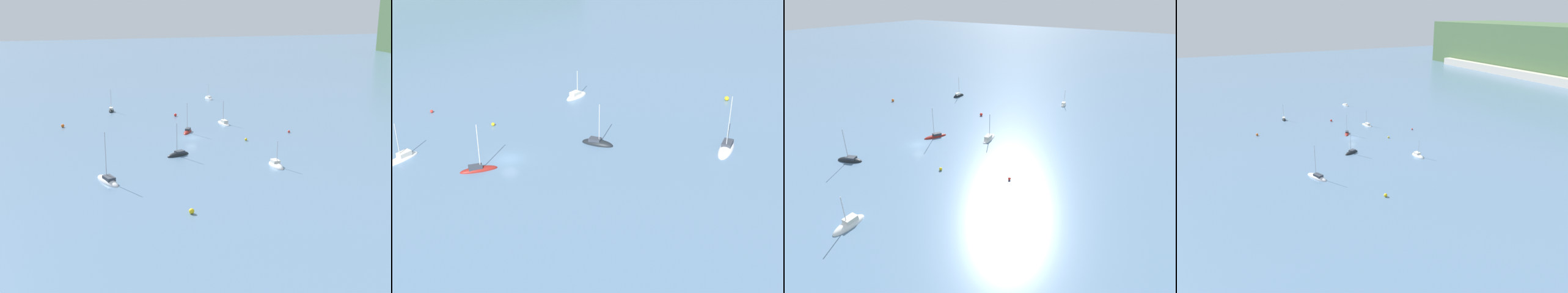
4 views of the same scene
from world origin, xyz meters
TOP-DOWN VIEW (x-y plane):
  - ground_plane at (0.00, 0.00)m, footprint 600.00×600.00m
  - sailboat_0 at (-47.66, 17.64)m, footprint 4.92×2.25m
  - sailboat_1 at (-5.64, 0.42)m, footprint 5.91×3.97m
  - sailboat_2 at (26.37, 11.65)m, footprint 5.66×2.34m
  - sailboat_3 at (13.95, -6.34)m, footprint 4.03×5.89m
  - sailboat_4 at (-12.15, 12.12)m, footprint 6.27×2.70m
  - sailboat_5 at (-35.76, -16.07)m, footprint 4.78×2.16m
  - sailboat_6 at (27.61, -23.00)m, footprint 7.98×4.78m
  - mooring_buoy_0 at (46.50, -11.23)m, footprint 0.90×0.90m
  - mooring_buoy_1 at (-24.58, 1.27)m, footprint 0.84×0.84m
  - mooring_buoy_2 at (-18.86, -30.61)m, footprint 0.88×0.88m
  - mooring_buoy_3 at (5.85, 12.25)m, footprint 0.63×0.63m
  - mooring_buoy_4 at (1.11, 25.52)m, footprint 0.59×0.59m

SIDE VIEW (x-z plane):
  - ground_plane at x=0.00m, z-range 0.00..0.00m
  - sailboat_0 at x=-47.66m, z-range -2.86..2.99m
  - sailboat_3 at x=13.95m, z-range -3.99..4.16m
  - sailboat_2 at x=26.37m, z-range -3.10..3.30m
  - sailboat_6 at x=27.61m, z-range -5.17..5.39m
  - sailboat_5 at x=-35.76m, z-range -3.73..3.95m
  - sailboat_1 at x=-5.64m, z-range -4.03..4.28m
  - sailboat_4 at x=-12.15m, z-range -3.36..3.64m
  - mooring_buoy_4 at x=1.11m, z-range 0.00..0.59m
  - mooring_buoy_3 at x=5.85m, z-range 0.00..0.63m
  - mooring_buoy_1 at x=-24.58m, z-range 0.00..0.84m
  - mooring_buoy_2 at x=-18.86m, z-range 0.00..0.88m
  - mooring_buoy_0 at x=46.50m, z-range 0.00..0.90m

